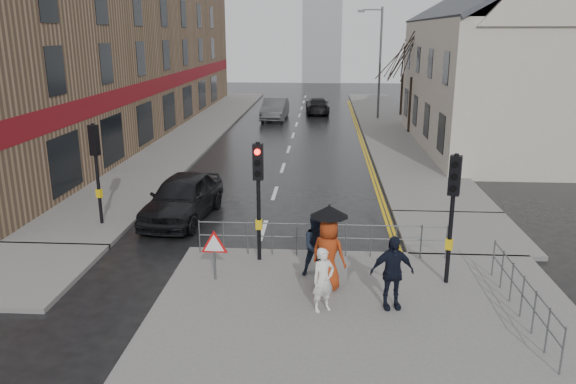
# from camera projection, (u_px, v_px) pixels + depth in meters

# --- Properties ---
(ground) EXTENTS (120.00, 120.00, 0.00)m
(ground) POSITION_uv_depth(u_px,v_px,m) (252.00, 266.00, 15.85)
(ground) COLOR black
(ground) RESTS_ON ground
(near_pavement) EXTENTS (10.00, 9.00, 0.14)m
(near_pavement) POSITION_uv_depth(u_px,v_px,m) (367.00, 331.00, 12.29)
(near_pavement) COLOR #605E5B
(near_pavement) RESTS_ON ground
(left_pavement) EXTENTS (4.00, 44.00, 0.14)m
(left_pavement) POSITION_uv_depth(u_px,v_px,m) (200.00, 128.00, 38.31)
(left_pavement) COLOR #605E5B
(left_pavement) RESTS_ON ground
(right_pavement) EXTENTS (4.00, 40.00, 0.14)m
(right_pavement) POSITION_uv_depth(u_px,v_px,m) (389.00, 125.00, 39.42)
(right_pavement) COLOR #605E5B
(right_pavement) RESTS_ON ground
(pavement_bridge_right) EXTENTS (4.00, 4.20, 0.14)m
(pavement_bridge_right) POSITION_uv_depth(u_px,v_px,m) (461.00, 233.00, 18.31)
(pavement_bridge_right) COLOR #605E5B
(pavement_bridge_right) RESTS_ON ground
(pavement_stub_left) EXTENTS (4.00, 4.20, 0.14)m
(pavement_stub_left) POSITION_uv_depth(u_px,v_px,m) (10.00, 273.00, 15.28)
(pavement_stub_left) COLOR #605E5B
(pavement_stub_left) RESTS_ON ground
(building_left_terrace) EXTENTS (8.00, 42.00, 10.00)m
(building_left_terrace) POSITION_uv_depth(u_px,v_px,m) (110.00, 54.00, 36.34)
(building_left_terrace) COLOR #926F54
(building_left_terrace) RESTS_ON ground
(building_right_cream) EXTENTS (9.00, 16.40, 10.10)m
(building_right_cream) POSITION_uv_depth(u_px,v_px,m) (506.00, 62.00, 31.07)
(building_right_cream) COLOR beige
(building_right_cream) RESTS_ON ground
(church_tower) EXTENTS (5.00, 5.00, 18.00)m
(church_tower) POSITION_uv_depth(u_px,v_px,m) (322.00, 11.00, 72.79)
(church_tower) COLOR #93969B
(church_tower) RESTS_ON ground
(traffic_signal_near_left) EXTENTS (0.28, 0.27, 3.40)m
(traffic_signal_near_left) POSITION_uv_depth(u_px,v_px,m) (258.00, 181.00, 15.35)
(traffic_signal_near_left) COLOR black
(traffic_signal_near_left) RESTS_ON near_pavement
(traffic_signal_near_right) EXTENTS (0.34, 0.33, 3.40)m
(traffic_signal_near_right) POSITION_uv_depth(u_px,v_px,m) (453.00, 196.00, 13.89)
(traffic_signal_near_right) COLOR black
(traffic_signal_near_right) RESTS_ON near_pavement
(traffic_signal_far_left) EXTENTS (0.34, 0.33, 3.40)m
(traffic_signal_far_left) POSITION_uv_depth(u_px,v_px,m) (96.00, 156.00, 18.40)
(traffic_signal_far_left) COLOR black
(traffic_signal_far_left) RESTS_ON left_pavement
(guard_railing_front) EXTENTS (7.14, 0.04, 1.00)m
(guard_railing_front) POSITION_uv_depth(u_px,v_px,m) (321.00, 232.00, 16.07)
(guard_railing_front) COLOR #595B5E
(guard_railing_front) RESTS_ON near_pavement
(guard_railing_side) EXTENTS (0.04, 4.54, 1.00)m
(guard_railing_side) POSITION_uv_depth(u_px,v_px,m) (523.00, 288.00, 12.58)
(guard_railing_side) COLOR #595B5E
(guard_railing_side) RESTS_ON near_pavement
(warning_sign) EXTENTS (0.80, 0.07, 1.35)m
(warning_sign) POSITION_uv_depth(u_px,v_px,m) (214.00, 247.00, 14.46)
(warning_sign) COLOR #595B5E
(warning_sign) RESTS_ON near_pavement
(street_lamp) EXTENTS (1.83, 0.25, 8.00)m
(street_lamp) POSITION_uv_depth(u_px,v_px,m) (378.00, 56.00, 41.07)
(street_lamp) COLOR #595B5E
(street_lamp) RESTS_ON right_pavement
(tree_near) EXTENTS (2.40, 2.40, 6.58)m
(tree_near) POSITION_uv_depth(u_px,v_px,m) (414.00, 53.00, 35.09)
(tree_near) COLOR black
(tree_near) RESTS_ON right_pavement
(tree_far) EXTENTS (2.40, 2.40, 5.64)m
(tree_far) POSITION_uv_depth(u_px,v_px,m) (404.00, 59.00, 42.93)
(tree_far) COLOR black
(tree_far) RESTS_ON right_pavement
(pedestrian_a) EXTENTS (0.67, 0.60, 1.53)m
(pedestrian_a) POSITION_uv_depth(u_px,v_px,m) (323.00, 280.00, 12.86)
(pedestrian_a) COLOR silver
(pedestrian_a) RESTS_ON near_pavement
(pedestrian_b) EXTENTS (0.91, 0.77, 1.65)m
(pedestrian_b) POSITION_uv_depth(u_px,v_px,m) (317.00, 246.00, 14.76)
(pedestrian_b) COLOR black
(pedestrian_b) RESTS_ON near_pavement
(pedestrian_with_umbrella) EXTENTS (1.06, 0.96, 2.18)m
(pedestrian_with_umbrella) POSITION_uv_depth(u_px,v_px,m) (329.00, 245.00, 13.91)
(pedestrian_with_umbrella) COLOR #963211
(pedestrian_with_umbrella) RESTS_ON near_pavement
(pedestrian_d) EXTENTS (1.10, 0.62, 1.78)m
(pedestrian_d) POSITION_uv_depth(u_px,v_px,m) (392.00, 272.00, 12.96)
(pedestrian_d) COLOR black
(pedestrian_d) RESTS_ON near_pavement
(car_parked) EXTENTS (2.39, 4.89, 1.60)m
(car_parked) POSITION_uv_depth(u_px,v_px,m) (183.00, 197.00, 19.65)
(car_parked) COLOR black
(car_parked) RESTS_ON ground
(car_mid) EXTENTS (1.88, 4.91, 1.60)m
(car_mid) POSITION_uv_depth(u_px,v_px,m) (275.00, 109.00, 42.30)
(car_mid) COLOR #424547
(car_mid) RESTS_ON ground
(car_far) EXTENTS (2.08, 4.60, 1.31)m
(car_far) POSITION_uv_depth(u_px,v_px,m) (317.00, 106.00, 45.37)
(car_far) COLOR black
(car_far) RESTS_ON ground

